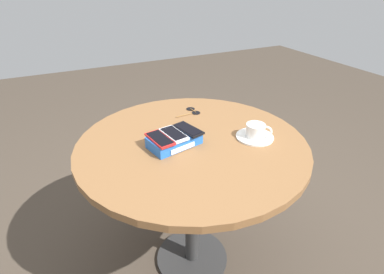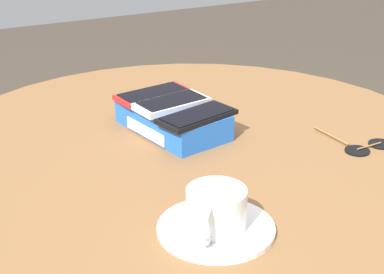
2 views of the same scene
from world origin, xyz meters
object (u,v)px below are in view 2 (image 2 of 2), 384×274
Objects in this scene: phone_red at (153,94)px; coffee_cup at (216,209)px; phone_white at (171,103)px; sunglasses at (365,146)px; phone_box at (172,119)px; saucer at (216,229)px; phone_black at (197,116)px; round_table at (192,201)px.

phone_red is 0.42m from coffee_cup.
phone_red is 1.54× the size of coffee_cup.
phone_white is 0.36m from sunglasses.
saucer is (0.34, -0.09, -0.02)m from phone_box.
phone_white is 0.07m from phone_black.
phone_box is at bearing -128.04° from sunglasses.
phone_white is 1.06× the size of sunglasses.
phone_black reaches higher than saucer.
phone_red and phone_black have the same top height.
round_table is 0.32m from coffee_cup.
phone_white is (0.06, 0.01, 0.00)m from phone_red.
round_table is 10.05× the size of coffee_cup.
coffee_cup is 0.39m from sunglasses.
phone_white is at bearing 8.33° from phone_red.
round_table is 6.04× the size of saucer.
phone_red is at bearing 168.66° from saucer.
phone_box reaches higher than round_table.
saucer is at bearing -21.53° from phone_black.
phone_red is at bearing -134.77° from sunglasses.
coffee_cup is at bearing -11.53° from phone_red.
sunglasses is at bearing 63.92° from round_table.
sunglasses is at bearing 108.93° from saucer.
phone_white is 1.47× the size of coffee_cup.
phone_box is at bearing 165.16° from saucer.
phone_red is 0.93× the size of saucer.
phone_white reaches higher than saucer.
phone_black is at bearing 158.47° from saucer.
saucer is 0.03m from coffee_cup.
sunglasses is (0.22, 0.28, -0.05)m from phone_white.
phone_red reaches higher than sunglasses.
sunglasses is at bearing 60.60° from phone_black.
coffee_cup is at bearing -19.67° from round_table.
phone_box is at bearing 164.95° from coffee_cup.
phone_box is at bearing 7.48° from phone_red.
phone_box is at bearing -179.06° from round_table.
saucer reaches higher than sunglasses.
sunglasses is (0.28, 0.29, -0.05)m from phone_red.
phone_red is (-0.07, -0.01, 0.03)m from phone_box.
sunglasses is at bearing 109.13° from coffee_cup.
round_table is 0.16m from phone_box.
phone_red is 1.05× the size of phone_white.
phone_box reaches higher than sunglasses.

